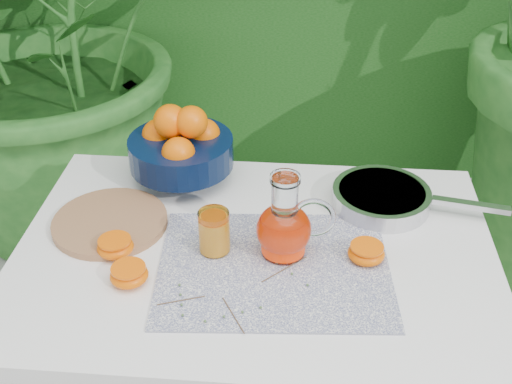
# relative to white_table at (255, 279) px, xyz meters

# --- Properties ---
(potted_plant_left) EXTENTS (2.29, 2.29, 1.62)m
(potted_plant_left) POSITION_rel_white_table_xyz_m (-0.85, 1.13, 0.14)
(potted_plant_left) COLOR #225F20
(potted_plant_left) RESTS_ON ground
(white_table) EXTENTS (1.00, 0.70, 0.75)m
(white_table) POSITION_rel_white_table_xyz_m (0.00, 0.00, 0.00)
(white_table) COLOR white
(white_table) RESTS_ON ground
(placemat) EXTENTS (0.49, 0.39, 0.00)m
(placemat) POSITION_rel_white_table_xyz_m (0.04, -0.06, 0.08)
(placemat) COLOR #0D134D
(placemat) RESTS_ON white_table
(cutting_board) EXTENTS (0.32, 0.32, 0.02)m
(cutting_board) POSITION_rel_white_table_xyz_m (-0.32, 0.06, 0.09)
(cutting_board) COLOR #8C5B3F
(cutting_board) RESTS_ON white_table
(fruit_bowl) EXTENTS (0.27, 0.27, 0.20)m
(fruit_bowl) POSITION_rel_white_table_xyz_m (-0.20, 0.26, 0.17)
(fruit_bowl) COLOR black
(fruit_bowl) RESTS_ON white_table
(juice_pitcher) EXTENTS (0.16, 0.11, 0.19)m
(juice_pitcher) POSITION_rel_white_table_xyz_m (0.06, -0.01, 0.15)
(juice_pitcher) COLOR white
(juice_pitcher) RESTS_ON white_table
(juice_tumbler) EXTENTS (0.07, 0.07, 0.09)m
(juice_tumbler) POSITION_rel_white_table_xyz_m (-0.08, -0.01, 0.13)
(juice_tumbler) COLOR white
(juice_tumbler) RESTS_ON white_table
(saute_pan) EXTENTS (0.41, 0.26, 0.04)m
(saute_pan) POSITION_rel_white_table_xyz_m (0.28, 0.18, 0.10)
(saute_pan) COLOR #BBBBC0
(saute_pan) RESTS_ON white_table
(orange_halves) EXTENTS (0.61, 0.20, 0.04)m
(orange_halves) POSITION_rel_white_table_xyz_m (-0.10, -0.06, 0.10)
(orange_halves) COLOR #EF6302
(orange_halves) RESTS_ON white_table
(thyme_sprigs) EXTENTS (0.28, 0.23, 0.01)m
(thyme_sprigs) POSITION_rel_white_table_xyz_m (-0.02, -0.14, 0.09)
(thyme_sprigs) COLOR brown
(thyme_sprigs) RESTS_ON white_table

